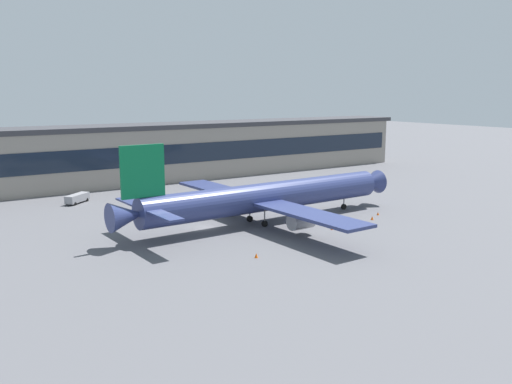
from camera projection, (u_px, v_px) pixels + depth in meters
ground_plane at (204, 228)px, 94.95m from camera, size 600.00×600.00×0.00m
terminal_building at (103, 156)px, 136.71m from camera, size 192.11×15.18×15.14m
airliner at (264, 197)px, 97.45m from camera, size 58.68×50.39×15.49m
belt_loader at (78, 198)px, 115.84m from camera, size 6.17×5.67×1.95m
traffic_cone_0 at (256, 255)px, 77.54m from camera, size 0.54×0.54×0.67m
traffic_cone_1 at (378, 214)px, 104.53m from camera, size 0.49×0.49×0.61m
traffic_cone_2 at (332, 228)px, 93.47m from camera, size 0.45×0.45×0.56m
traffic_cone_3 at (372, 218)px, 100.64m from camera, size 0.56×0.56×0.71m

